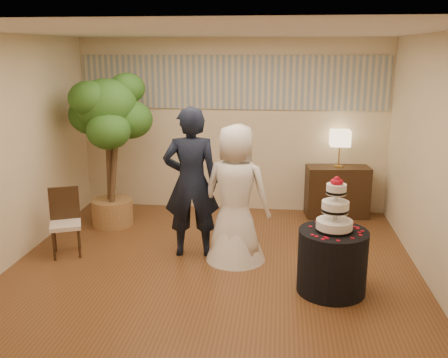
# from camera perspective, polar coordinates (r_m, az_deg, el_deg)

# --- Properties ---
(floor) EXTENTS (5.00, 5.00, 0.00)m
(floor) POSITION_cam_1_polar(r_m,az_deg,el_deg) (6.18, -1.36, -10.38)
(floor) COLOR brown
(floor) RESTS_ON ground
(ceiling) EXTENTS (5.00, 5.00, 0.00)m
(ceiling) POSITION_cam_1_polar(r_m,az_deg,el_deg) (5.61, -1.54, 16.54)
(ceiling) COLOR white
(ceiling) RESTS_ON wall_back
(wall_back) EXTENTS (5.00, 0.06, 2.80)m
(wall_back) POSITION_cam_1_polar(r_m,az_deg,el_deg) (8.18, 0.98, 6.09)
(wall_back) COLOR beige
(wall_back) RESTS_ON ground
(wall_front) EXTENTS (5.00, 0.06, 2.80)m
(wall_front) POSITION_cam_1_polar(r_m,az_deg,el_deg) (3.37, -7.35, -6.54)
(wall_front) COLOR beige
(wall_front) RESTS_ON ground
(wall_left) EXTENTS (0.06, 5.00, 2.80)m
(wall_left) POSITION_cam_1_polar(r_m,az_deg,el_deg) (6.56, -23.65, 2.74)
(wall_left) COLOR beige
(wall_left) RESTS_ON ground
(wall_right) EXTENTS (0.06, 5.00, 2.80)m
(wall_right) POSITION_cam_1_polar(r_m,az_deg,el_deg) (5.93, 23.22, 1.64)
(wall_right) COLOR beige
(wall_right) RESTS_ON ground
(mural_border) EXTENTS (4.90, 0.02, 0.85)m
(mural_border) POSITION_cam_1_polar(r_m,az_deg,el_deg) (8.08, 0.99, 10.98)
(mural_border) COLOR #ACAEA1
(mural_border) RESTS_ON wall_back
(groom) EXTENTS (0.76, 0.55, 1.94)m
(groom) POSITION_cam_1_polar(r_m,az_deg,el_deg) (6.34, -3.76, -0.41)
(groom) COLOR black
(groom) RESTS_ON floor
(bride) EXTENTS (1.00, 0.93, 1.75)m
(bride) POSITION_cam_1_polar(r_m,az_deg,el_deg) (6.19, 1.36, -1.68)
(bride) COLOR white
(bride) RESTS_ON floor
(cake_table) EXTENTS (0.81, 0.81, 0.71)m
(cake_table) POSITION_cam_1_polar(r_m,az_deg,el_deg) (5.67, 12.25, -9.17)
(cake_table) COLOR black
(cake_table) RESTS_ON floor
(wedding_cake) EXTENTS (0.40, 0.40, 0.61)m
(wedding_cake) POSITION_cam_1_polar(r_m,az_deg,el_deg) (5.44, 12.62, -2.80)
(wedding_cake) COLOR white
(wedding_cake) RESTS_ON cake_table
(console) EXTENTS (1.02, 0.54, 0.81)m
(console) POSITION_cam_1_polar(r_m,az_deg,el_deg) (8.17, 12.79, -1.41)
(console) COLOR #322012
(console) RESTS_ON floor
(table_lamp) EXTENTS (0.30, 0.30, 0.58)m
(table_lamp) POSITION_cam_1_polar(r_m,az_deg,el_deg) (8.01, 13.07, 3.39)
(table_lamp) COLOR beige
(table_lamp) RESTS_ON console
(ficus_tree) EXTENTS (1.33, 1.33, 2.33)m
(ficus_tree) POSITION_cam_1_polar(r_m,az_deg,el_deg) (7.58, -13.02, 3.24)
(ficus_tree) COLOR #2E611E
(ficus_tree) RESTS_ON floor
(side_chair) EXTENTS (0.53, 0.54, 0.87)m
(side_chair) POSITION_cam_1_polar(r_m,az_deg,el_deg) (6.78, -17.68, -4.81)
(side_chair) COLOR #322012
(side_chair) RESTS_ON floor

